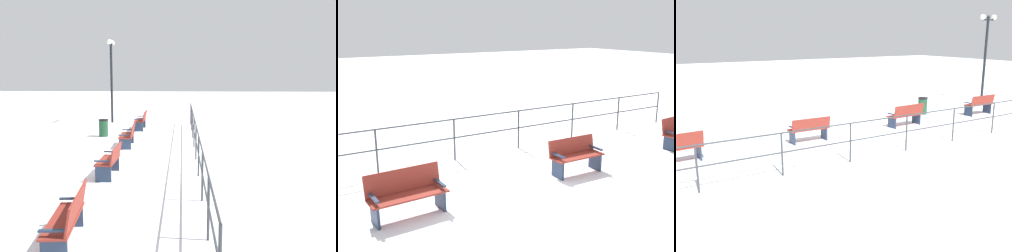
# 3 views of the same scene
# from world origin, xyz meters

# --- Properties ---
(ground_plane) EXTENTS (80.00, 80.00, 0.00)m
(ground_plane) POSITION_xyz_m (0.00, 0.00, 0.00)
(ground_plane) COLOR white
(ground_plane) RESTS_ON ground
(bench_second) EXTENTS (0.63, 1.54, 0.90)m
(bench_second) POSITION_xyz_m (0.01, -2.17, 0.46)
(bench_second) COLOR maroon
(bench_second) RESTS_ON ground
(bench_third) EXTENTS (0.56, 1.41, 0.87)m
(bench_third) POSITION_xyz_m (-0.06, 2.17, 0.46)
(bench_third) COLOR maroon
(bench_third) RESTS_ON ground
(waterfront_railing) EXTENTS (0.05, 16.75, 1.17)m
(waterfront_railing) POSITION_xyz_m (-2.54, -0.00, 0.79)
(waterfront_railing) COLOR #383D42
(waterfront_railing) RESTS_ON ground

